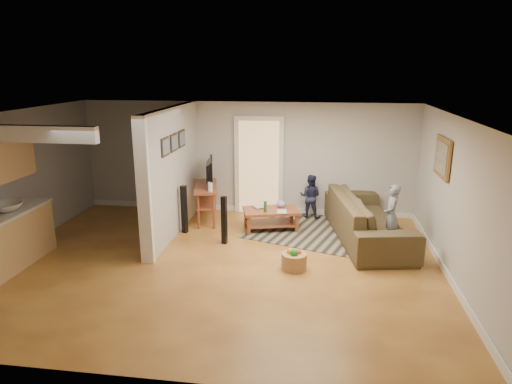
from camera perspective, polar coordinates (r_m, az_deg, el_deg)
ground at (r=7.88m, az=-4.74°, el=-8.94°), size 7.50×7.50×0.00m
room_shell at (r=8.09m, az=-11.69°, el=2.36°), size 7.54×6.02×2.52m
area_rug at (r=9.37m, az=8.31°, el=-4.95°), size 3.35×2.87×0.01m
sofa at (r=9.19m, az=13.60°, el=-5.68°), size 1.63×3.04×0.84m
coffee_table at (r=9.33m, az=1.96°, el=-2.72°), size 1.24×0.92×0.65m
tv_console at (r=9.82m, az=-6.21°, el=0.41°), size 0.75×1.32×1.08m
speaker_left at (r=8.57m, az=-4.00°, el=-3.54°), size 0.11×0.11×0.93m
speaker_right at (r=9.21m, az=-8.97°, el=-2.16°), size 0.12×0.12×0.98m
toy_basket at (r=7.63m, az=4.78°, el=-8.50°), size 0.42×0.42×0.37m
child at (r=9.01m, az=16.29°, el=-6.33°), size 0.32×0.45×1.17m
toddler at (r=10.22m, az=6.71°, el=-3.19°), size 0.54×0.46×0.98m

